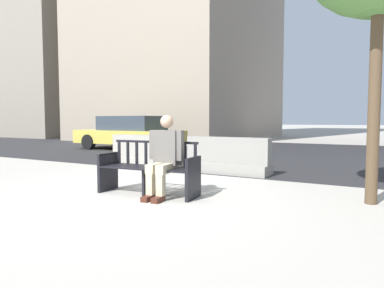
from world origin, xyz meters
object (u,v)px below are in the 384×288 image
at_px(jersey_barrier_centre, 227,159).
at_px(car_taxi_near, 130,133).
at_px(jersey_barrier_left, 146,154).
at_px(street_bench, 149,171).
at_px(seated_person, 165,154).

height_order(jersey_barrier_centre, car_taxi_near, car_taxi_near).
bearing_deg(jersey_barrier_centre, jersey_barrier_left, -179.98).
xyz_separation_m(street_bench, jersey_barrier_left, (-2.10, 2.73, -0.06)).
xyz_separation_m(jersey_barrier_left, car_taxi_near, (-3.85, 4.02, 0.37)).
bearing_deg(car_taxi_near, seated_person, -47.18).
bearing_deg(car_taxi_near, street_bench, -48.61).
bearing_deg(jersey_barrier_centre, seated_person, -88.18).
bearing_deg(seated_person, jersey_barrier_centre, 91.82).
relative_size(street_bench, jersey_barrier_left, 0.86).
relative_size(seated_person, jersey_barrier_centre, 0.65).
bearing_deg(seated_person, car_taxi_near, 132.82).
distance_m(street_bench, seated_person, 0.45).
relative_size(street_bench, car_taxi_near, 0.36).
bearing_deg(seated_person, street_bench, 175.03).
height_order(seated_person, jersey_barrier_centre, seated_person).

